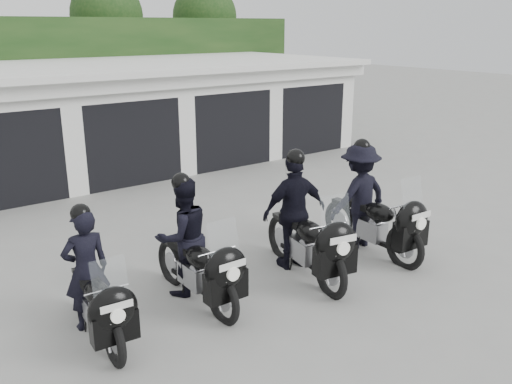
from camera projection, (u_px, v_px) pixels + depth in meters
ground at (263, 251)px, 10.09m from camera, size 80.00×80.00×0.00m
garage_block at (96, 118)px, 15.83m from camera, size 16.40×6.80×2.96m
background_vegetation at (52, 62)px, 19.36m from camera, size 20.00×3.90×5.80m
police_bike_a at (93, 286)px, 7.13m from camera, size 0.72×2.13×1.86m
police_bike_b at (190, 246)px, 8.16m from camera, size 0.91×2.30×2.01m
police_bike_c at (301, 221)px, 9.03m from camera, size 1.28×2.45×2.16m
police_bike_d at (366, 203)px, 9.95m from camera, size 1.31×2.45×2.14m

